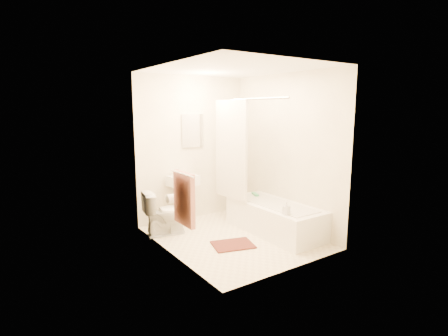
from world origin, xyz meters
TOP-DOWN VIEW (x-y plane):
  - floor at (0.00, 0.00)m, footprint 2.40×2.40m
  - ceiling at (0.00, 0.00)m, footprint 2.40×2.40m
  - wall_back at (0.00, 1.20)m, footprint 2.00×0.02m
  - wall_left at (-1.00, 0.00)m, footprint 0.02×2.40m
  - wall_right at (1.00, 0.00)m, footprint 0.02×2.40m
  - mirror at (0.00, 1.18)m, footprint 0.40×0.03m
  - curtain_rod at (0.30, 0.10)m, footprint 0.03×1.70m
  - shower_curtain at (0.30, 0.50)m, footprint 0.04×0.80m
  - towel_bar at (-0.96, -0.25)m, footprint 0.02×0.60m
  - towel at (-0.93, -0.25)m, footprint 0.06×0.45m
  - toilet_paper at (-0.93, 0.12)m, footprint 0.11×0.12m
  - toilet at (-0.75, 0.69)m, footprint 0.72×0.48m
  - sink at (-0.29, 1.02)m, footprint 0.50×0.43m
  - bathtub at (0.65, -0.15)m, footprint 0.69×1.58m
  - bath_mat at (-0.18, -0.23)m, footprint 0.65×0.55m
  - soap_bottle at (0.42, -0.64)m, footprint 0.08×0.09m
  - scrub_brush at (0.73, 0.40)m, footprint 0.13×0.21m

SIDE VIEW (x-z plane):
  - floor at x=0.00m, z-range 0.00..0.00m
  - bath_mat at x=-0.18m, z-range 0.00..0.02m
  - bathtub at x=0.65m, z-range 0.00..0.44m
  - toilet at x=-0.75m, z-range 0.00..0.65m
  - sink at x=-0.29m, z-range 0.00..0.87m
  - scrub_brush at x=0.73m, z-range 0.44..0.48m
  - soap_bottle at x=0.42m, z-range 0.44..0.62m
  - toilet_paper at x=-0.93m, z-range 0.64..0.76m
  - towel at x=-0.93m, z-range 0.45..1.11m
  - towel_bar at x=-0.96m, z-range 1.09..1.11m
  - wall_back at x=0.00m, z-range 0.00..2.40m
  - wall_left at x=-1.00m, z-range 0.00..2.40m
  - wall_right at x=1.00m, z-range 0.00..2.40m
  - shower_curtain at x=0.30m, z-range 0.44..2.00m
  - mirror at x=0.00m, z-range 1.23..1.77m
  - curtain_rod at x=0.30m, z-range 1.98..2.02m
  - ceiling at x=0.00m, z-range 2.40..2.40m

